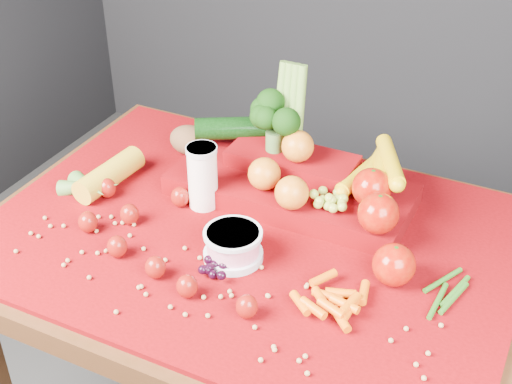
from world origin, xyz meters
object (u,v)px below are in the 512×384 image
at_px(table, 252,273).
at_px(yogurt_bowl, 233,244).
at_px(milk_glass, 203,175).
at_px(produce_mound, 305,178).

distance_m(table, yogurt_bowl, 0.17).
relative_size(table, milk_glass, 7.74).
bearing_deg(yogurt_bowl, table, 92.63).
xyz_separation_m(milk_glass, yogurt_bowl, (0.14, -0.13, -0.04)).
relative_size(table, produce_mound, 1.87).
bearing_deg(table, milk_glass, 161.61).
distance_m(table, milk_glass, 0.23).
distance_m(table, produce_mound, 0.23).
height_order(milk_glass, yogurt_bowl, milk_glass).
bearing_deg(milk_glass, produce_mound, 30.08).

